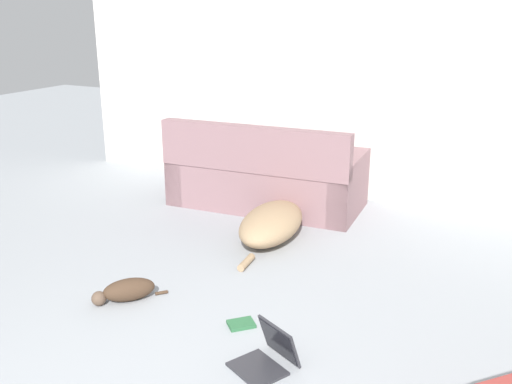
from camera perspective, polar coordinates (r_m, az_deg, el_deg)
name	(u,v)px	position (r m, az deg, el deg)	size (l,w,h in m)	color
wall_back	(394,82)	(5.95, 13.59, 10.60)	(7.56, 0.06, 2.51)	silver
couch	(266,179)	(5.86, 0.98, 1.34)	(1.98, 1.01, 0.90)	gray
dog	(274,221)	(5.13, 1.80, -2.91)	(0.58, 1.42, 0.30)	#A38460
cat	(126,290)	(4.17, -12.84, -9.58)	(0.41, 0.44, 0.16)	#473323
laptop_open	(270,353)	(3.42, 1.40, -15.75)	(0.41, 0.42, 0.25)	#2D2D33
book_green	(241,324)	(3.81, -1.49, -13.05)	(0.21, 0.21, 0.02)	#2D663D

